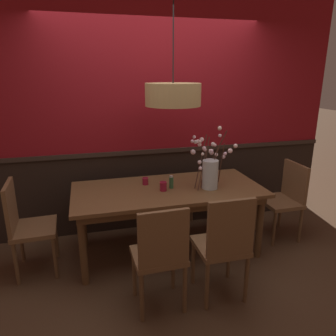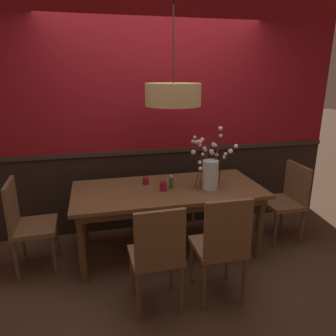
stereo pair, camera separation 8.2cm
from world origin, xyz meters
name	(u,v)px [view 1 (the left image)]	position (x,y,z in m)	size (l,w,h in m)	color
ground_plane	(168,250)	(0.00, 0.00, 0.00)	(24.00, 24.00, 0.00)	#4C3321
back_wall	(153,110)	(0.00, 0.69, 1.48)	(4.59, 0.14, 2.98)	black
dining_table	(168,195)	(0.00, 0.00, 0.66)	(1.98, 0.92, 0.74)	brown
chair_near_side_right	(224,243)	(0.25, -0.88, 0.54)	(0.42, 0.42, 0.98)	brown
chair_far_side_right	(175,177)	(0.33, 0.90, 0.54)	(0.43, 0.44, 0.97)	brown
chair_head_west_end	(25,223)	(-1.42, -0.02, 0.53)	(0.42, 0.47, 0.94)	brown
chair_head_east_end	(285,196)	(1.43, -0.02, 0.51)	(0.41, 0.46, 0.91)	brown
chair_near_side_left	(160,253)	(-0.29, -0.87, 0.53)	(0.43, 0.39, 0.94)	brown
vase_with_blossoms	(210,171)	(0.43, -0.10, 0.93)	(0.45, 0.33, 0.63)	silver
candle_holder_nearer_center	(163,186)	(-0.07, -0.06, 0.79)	(0.08, 0.08, 0.10)	maroon
candle_holder_nearer_edge	(145,181)	(-0.21, 0.17, 0.78)	(0.07, 0.07, 0.08)	maroon
condiment_bottle	(171,182)	(0.03, -0.01, 0.81)	(0.05, 0.05, 0.14)	#2D5633
pendant_lamp	(173,95)	(0.05, 0.00, 1.71)	(0.54, 0.54, 1.39)	tan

